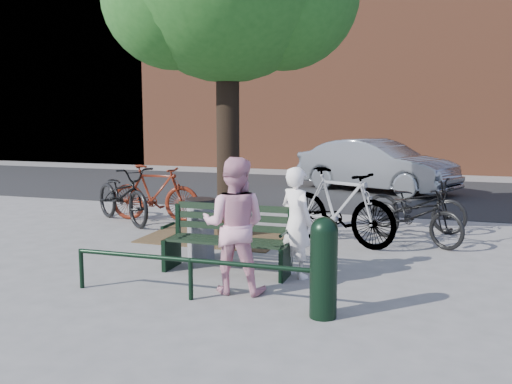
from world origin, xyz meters
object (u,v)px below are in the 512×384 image
(park_bench, at_px, (229,238))
(litter_bin, at_px, (201,229))
(bollard, at_px, (324,264))
(parked_car, at_px, (376,166))
(person_right, at_px, (234,225))
(person_left, at_px, (296,222))
(bicycle_c, at_px, (415,214))

(park_bench, distance_m, litter_bin, 0.83)
(bollard, relative_size, parked_car, 0.25)
(park_bench, bearing_deg, bollard, -40.59)
(person_right, bearing_deg, bollard, 149.47)
(litter_bin, relative_size, parked_car, 0.21)
(person_right, height_order, bollard, person_right)
(person_right, distance_m, litter_bin, 1.74)
(person_left, xyz_separation_m, bollard, (0.65, -1.42, -0.15))
(litter_bin, distance_m, parked_car, 8.44)
(park_bench, xyz_separation_m, parked_car, (1.08, 8.78, 0.25))
(park_bench, height_order, litter_bin, park_bench)
(parked_car, bearing_deg, litter_bin, -167.99)
(person_left, relative_size, person_right, 0.89)
(bicycle_c, bearing_deg, parked_car, 44.47)
(bollard, distance_m, bicycle_c, 4.02)
(person_left, distance_m, litter_bin, 1.69)
(person_left, relative_size, bollard, 1.35)
(person_right, xyz_separation_m, bicycle_c, (2.00, 3.40, -0.34))
(litter_bin, relative_size, bicycle_c, 0.49)
(park_bench, xyz_separation_m, litter_bin, (-0.65, 0.52, -0.01))
(person_left, xyz_separation_m, bicycle_c, (1.43, 2.52, -0.25))
(person_right, xyz_separation_m, parked_car, (0.70, 9.60, -0.11))
(park_bench, distance_m, person_right, 0.98)
(person_left, height_order, parked_car, person_left)
(litter_bin, height_order, bicycle_c, bicycle_c)
(park_bench, bearing_deg, litter_bin, 141.11)
(park_bench, xyz_separation_m, bicycle_c, (2.38, 2.57, 0.01))
(litter_bin, bearing_deg, person_right, -52.63)
(bicycle_c, distance_m, parked_car, 6.34)
(park_bench, bearing_deg, parked_car, 82.99)
(park_bench, distance_m, parked_car, 8.85)
(litter_bin, xyz_separation_m, bicycle_c, (3.02, 2.05, 0.03))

